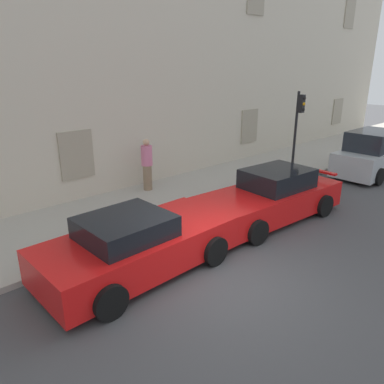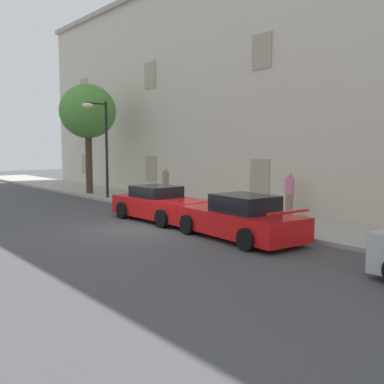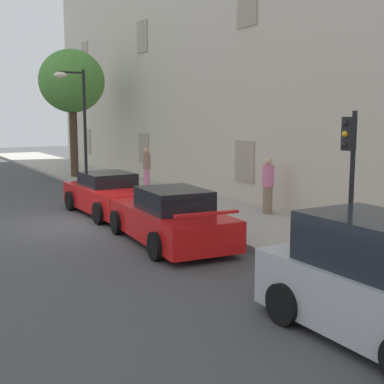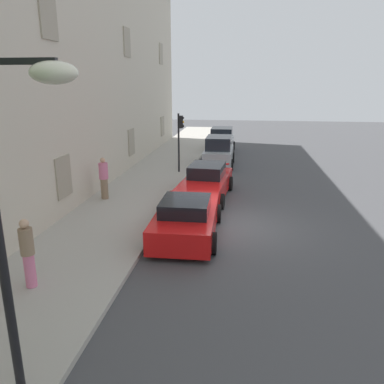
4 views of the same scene
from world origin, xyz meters
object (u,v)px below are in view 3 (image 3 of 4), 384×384
(sportscar_yellow_flank, at_px, (166,218))
(traffic_light, at_px, (350,162))
(tree_near_kerb, at_px, (72,82))
(street_lamp, at_px, (75,104))
(sportscar_red_lead, at_px, (113,197))
(hatchback_parked, at_px, (379,285))
(pedestrian_strolling, at_px, (147,168))
(pedestrian_admiring, at_px, (268,186))

(sportscar_yellow_flank, xyz_separation_m, traffic_light, (4.44, 1.83, 1.71))
(tree_near_kerb, height_order, street_lamp, tree_near_kerb)
(sportscar_red_lead, height_order, sportscar_yellow_flank, sportscar_yellow_flank)
(hatchback_parked, bearing_deg, street_lamp, 175.66)
(tree_near_kerb, bearing_deg, sportscar_yellow_flank, -8.17)
(pedestrian_strolling, bearing_deg, tree_near_kerb, -167.10)
(sportscar_red_lead, relative_size, pedestrian_strolling, 2.74)
(pedestrian_admiring, bearing_deg, traffic_light, -23.05)
(sportscar_red_lead, relative_size, pedestrian_admiring, 2.67)
(traffic_light, bearing_deg, pedestrian_admiring, 156.95)
(hatchback_parked, bearing_deg, pedestrian_strolling, 167.13)
(sportscar_red_lead, relative_size, hatchback_parked, 1.28)
(sportscar_red_lead, height_order, pedestrian_admiring, pedestrian_admiring)
(traffic_light, bearing_deg, tree_near_kerb, 179.43)
(street_lamp, height_order, pedestrian_strolling, street_lamp)
(hatchback_parked, distance_m, tree_near_kerb, 21.40)
(street_lamp, relative_size, pedestrian_admiring, 2.90)
(hatchback_parked, xyz_separation_m, street_lamp, (-18.22, 1.38, 2.90))
(sportscar_red_lead, height_order, tree_near_kerb, tree_near_kerb)
(pedestrian_strolling, bearing_deg, street_lamp, -146.25)
(pedestrian_admiring, bearing_deg, tree_near_kerb, -170.62)
(hatchback_parked, bearing_deg, pedestrian_admiring, 151.68)
(hatchback_parked, height_order, street_lamp, street_lamp)
(traffic_light, distance_m, street_lamp, 15.84)
(sportscar_red_lead, distance_m, hatchback_parked, 10.93)
(hatchback_parked, bearing_deg, sportscar_red_lead, 178.59)
(sportscar_yellow_flank, relative_size, street_lamp, 1.02)
(street_lamp, bearing_deg, sportscar_yellow_flank, -6.38)
(traffic_light, height_order, street_lamp, street_lamp)
(pedestrian_strolling, bearing_deg, hatchback_parked, -12.87)
(hatchback_parked, distance_m, pedestrian_admiring, 9.01)
(pedestrian_admiring, relative_size, pedestrian_strolling, 1.03)
(sportscar_yellow_flank, relative_size, pedestrian_admiring, 2.94)
(hatchback_parked, xyz_separation_m, tree_near_kerb, (-20.91, 2.13, 4.05))
(sportscar_red_lead, bearing_deg, tree_near_kerb, 169.44)
(hatchback_parked, xyz_separation_m, pedestrian_admiring, (-7.93, 4.27, 0.21))
(pedestrian_admiring, bearing_deg, pedestrian_strolling, -173.51)
(sportscar_yellow_flank, bearing_deg, pedestrian_strolling, 157.92)
(hatchback_parked, height_order, traffic_light, traffic_light)
(pedestrian_strolling, bearing_deg, pedestrian_admiring, 6.49)
(sportscar_yellow_flank, xyz_separation_m, street_lamp, (-11.33, 1.27, 3.12))
(hatchback_parked, relative_size, pedestrian_strolling, 2.15)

